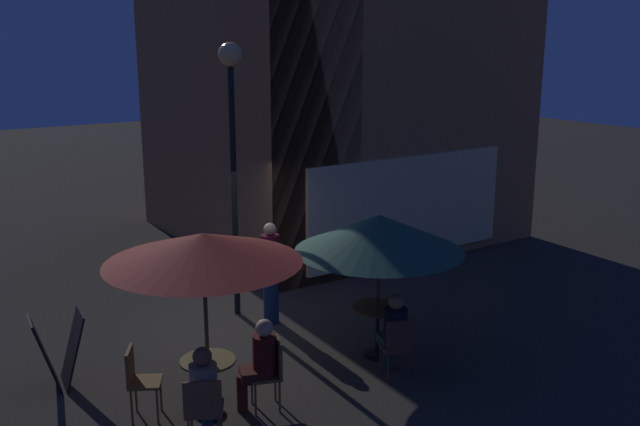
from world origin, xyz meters
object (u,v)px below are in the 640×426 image
Objects in this scene: cafe_chair_1 at (272,368)px; patron_standing_3 at (271,272)px; patron_seated_2 at (394,329)px; cafe_table_0 at (208,376)px; street_lamp_near_corner at (232,115)px; patron_seated_1 at (260,359)px; cafe_chair_0 at (204,406)px; menu_sandwich_board at (59,351)px; cafe_table_1 at (377,319)px; cafe_chair_2 at (138,376)px; patron_seated_0 at (204,388)px; patio_umbrella_1 at (379,233)px; patio_umbrella_0 at (203,249)px; cafe_chair_3 at (397,343)px.

patron_standing_3 is (1.41, 2.47, 0.32)m from cafe_chair_1.
cafe_table_0 is at bearing 98.71° from patron_seated_2.
street_lamp_near_corner is 4.30m from patron_seated_1.
cafe_chair_0 is 0.74× the size of patron_seated_2.
cafe_chair_1 is (2.11, -2.10, 0.03)m from menu_sandwich_board.
cafe_chair_2 is (-3.58, 0.24, -0.01)m from cafe_table_1.
cafe_chair_2 is 0.54× the size of patron_standing_3.
menu_sandwich_board is 4.58m from patron_seated_2.
cafe_table_0 is 0.61× the size of patron_seated_0.
patio_umbrella_1 is at bearing -70.36° from street_lamp_near_corner.
cafe_chair_2 is (-2.63, -2.43, -2.85)m from street_lamp_near_corner.
patio_umbrella_1 is at bearing 3.68° from cafe_table_0.
street_lamp_near_corner reaches higher than cafe_chair_0.
patio_umbrella_0 is 1.40× the size of patron_standing_3.
cafe_chair_1 is 0.77× the size of patron_seated_2.
street_lamp_near_corner is at bearing 109.64° from patio_umbrella_1.
cafe_chair_0 is 0.98× the size of cafe_chair_2.
street_lamp_near_corner is 4.46m from cafe_table_0.
patron_seated_2 is 0.71× the size of patron_standing_3.
patio_umbrella_1 is 2.62× the size of cafe_chair_1.
patron_seated_0 is at bearing 34.82° from cafe_chair_1.
patio_umbrella_0 is (-1.88, -2.85, -1.23)m from street_lamp_near_corner.
menu_sandwich_board is 1.08× the size of cafe_chair_1.
cafe_chair_2 is at bearing 47.51° from cafe_chair_0.
patron_seated_2 is at bearing -108.25° from patio_umbrella_1.
patron_seated_2 is at bearing -23.36° from menu_sandwich_board.
cafe_chair_3 is (3.93, -2.40, 0.02)m from menu_sandwich_board.
cafe_chair_3 is (2.58, -0.58, 0.01)m from cafe_table_0.
cafe_chair_0 is at bearing -164.84° from patio_umbrella_1.
menu_sandwich_board reaches higher than cafe_table_1.
street_lamp_near_corner is at bearing -3.61° from patron_seated_0.
cafe_chair_2 is at bearing 53.39° from patron_seated_0.
patron_seated_0 is at bearing -119.09° from patio_umbrella_0.
patron_seated_2 reaches higher than cafe_chair_2.
patio_umbrella_1 is at bearing 25.44° from cafe_chair_2.
patron_standing_3 is at bearing -65.93° from street_lamp_near_corner.
cafe_chair_3 is 0.75× the size of patron_seated_1.
cafe_chair_1 reaches higher than cafe_chair_2.
cafe_chair_3 is (0.70, -3.42, -2.87)m from street_lamp_near_corner.
menu_sandwich_board is at bearing 52.67° from patron_seated_0.
cafe_chair_1 is (-2.07, -0.46, -1.35)m from patio_umbrella_1.
cafe_chair_0 is 0.75× the size of patron_seated_1.
patron_standing_3 is at bearing -12.47° from cafe_chair_0.
cafe_table_1 is 2.13m from patron_standing_3.
cafe_table_0 is at bearing -123.37° from street_lamp_near_corner.
patio_umbrella_0 is at bearing -0.00° from cafe_chair_1.
patron_seated_0 is (-1.07, -0.28, 0.14)m from cafe_chair_1.
menu_sandwich_board reaches higher than cafe_chair_3.
cafe_table_1 is at bearing -0.00° from cafe_chair_3.
patio_umbrella_1 is at bearing -147.44° from cafe_chair_1.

